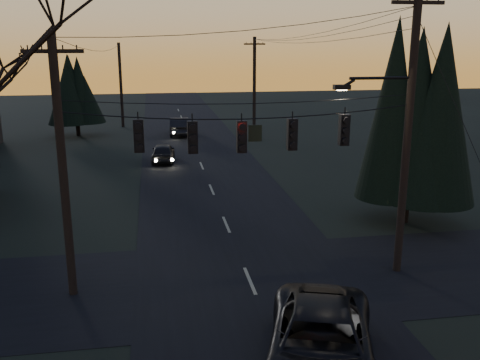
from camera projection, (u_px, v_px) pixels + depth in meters
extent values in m
cube|color=black|center=(216.00, 200.00, 28.34)|extent=(8.00, 120.00, 0.02)
cube|color=black|center=(250.00, 281.00, 18.80)|extent=(60.00, 7.00, 0.02)
cylinder|color=black|center=(243.00, 108.00, 17.22)|extent=(11.50, 0.04, 0.04)
cylinder|color=black|center=(405.00, 205.00, 24.73)|extent=(0.36, 0.36, 1.60)
cone|color=black|center=(413.00, 117.00, 23.69)|extent=(4.11, 4.11, 7.40)
cylinder|color=black|center=(78.00, 127.00, 47.22)|extent=(0.36, 0.36, 1.60)
cone|color=black|center=(75.00, 94.00, 46.48)|extent=(3.78, 3.78, 5.01)
imported|color=black|center=(321.00, 344.00, 13.44)|extent=(4.33, 6.34, 1.61)
imported|color=black|center=(163.00, 153.00, 37.12)|extent=(1.79, 3.85, 1.28)
imported|color=black|center=(179.00, 126.00, 47.64)|extent=(1.89, 4.71, 1.52)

